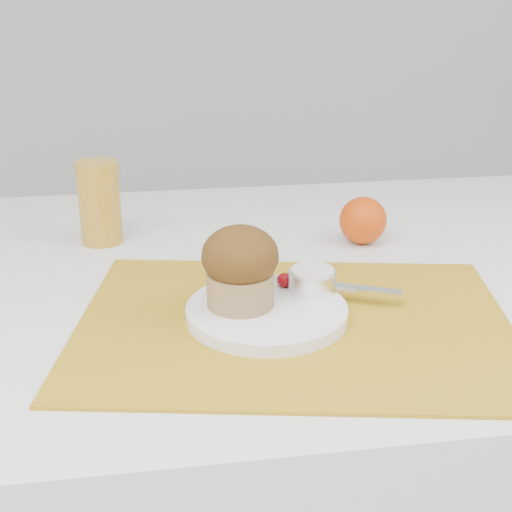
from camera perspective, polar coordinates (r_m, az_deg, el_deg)
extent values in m
cube|color=white|center=(1.17, 2.04, -18.20)|extent=(1.20, 0.80, 0.75)
cube|color=#BE8E1A|center=(0.82, 3.08, -5.39)|extent=(0.55, 0.45, 0.00)
cylinder|color=white|center=(0.82, 0.86, -4.52)|extent=(0.23, 0.23, 0.01)
cylinder|color=white|center=(0.85, 4.52, -2.03)|extent=(0.07, 0.07, 0.03)
cylinder|color=white|center=(0.85, 4.54, -1.26)|extent=(0.07, 0.07, 0.01)
ellipsoid|color=#600206|center=(0.87, 2.32, -1.93)|extent=(0.02, 0.02, 0.02)
ellipsoid|color=#560215|center=(0.87, 3.36, -1.92)|extent=(0.02, 0.02, 0.02)
cube|color=silver|center=(0.87, 5.79, -2.34)|extent=(0.17, 0.09, 0.00)
sphere|color=#E14907|center=(1.06, 8.55, 2.83)|extent=(0.07, 0.07, 0.07)
cylinder|color=gold|center=(1.07, -12.41, 4.21)|extent=(0.06, 0.06, 0.12)
cylinder|color=#AB8452|center=(0.81, -1.26, -2.59)|extent=(0.08, 0.08, 0.04)
ellipsoid|color=#341D09|center=(0.80, -1.28, 0.02)|extent=(0.09, 0.09, 0.07)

